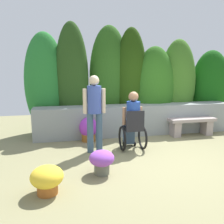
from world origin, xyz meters
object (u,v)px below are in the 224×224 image
object	(u,v)px
stone_bench	(191,124)
person_standing_companion	(94,109)
flower_pot_purple_near	(88,129)
flower_pot_terracotta_by_wall	(102,160)
flower_pot_red_accent	(47,179)
person_in_wheelchair	(132,123)

from	to	relation	value
stone_bench	person_standing_companion	size ratio (longest dim) A/B	0.78
flower_pot_purple_near	flower_pot_terracotta_by_wall	world-z (taller)	flower_pot_purple_near
stone_bench	flower_pot_red_accent	world-z (taller)	stone_bench
stone_bench	person_standing_companion	world-z (taller)	person_standing_companion
stone_bench	flower_pot_red_accent	xyz separation A→B (m)	(-3.73, -2.40, -0.08)
flower_pot_terracotta_by_wall	flower_pot_red_accent	bearing A→B (deg)	-151.58
person_standing_companion	flower_pot_purple_near	size ratio (longest dim) A/B	2.75
flower_pot_purple_near	flower_pot_red_accent	world-z (taller)	flower_pot_purple_near
flower_pot_terracotta_by_wall	flower_pot_red_accent	distance (m)	1.02
stone_bench	flower_pot_red_accent	size ratio (longest dim) A/B	2.73
person_in_wheelchair	stone_bench	bearing A→B (deg)	28.84
stone_bench	flower_pot_red_accent	bearing A→B (deg)	-145.78
flower_pot_terracotta_by_wall	flower_pot_purple_near	bearing A→B (deg)	90.17
stone_bench	flower_pot_purple_near	xyz separation A→B (m)	(-2.84, 0.05, -0.00)
stone_bench	person_standing_companion	distance (m)	2.97
person_in_wheelchair	person_standing_companion	xyz separation A→B (m)	(-0.85, 0.02, 0.35)
stone_bench	flower_pot_terracotta_by_wall	distance (m)	3.42
person_in_wheelchair	flower_pot_terracotta_by_wall	bearing A→B (deg)	-121.86
flower_pot_red_accent	stone_bench	bearing A→B (deg)	32.74
stone_bench	flower_pot_purple_near	size ratio (longest dim) A/B	2.15
person_in_wheelchair	flower_pot_purple_near	world-z (taller)	person_in_wheelchair
stone_bench	flower_pot_terracotta_by_wall	size ratio (longest dim) A/B	2.98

